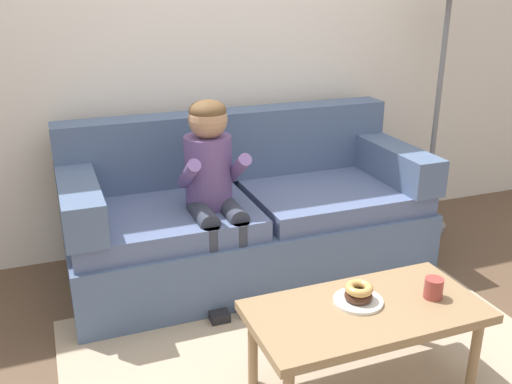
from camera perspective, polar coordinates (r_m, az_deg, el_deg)
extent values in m
plane|color=brown|center=(2.93, 4.37, -14.79)|extent=(10.00, 10.00, 0.00)
cube|color=silver|center=(3.72, -4.53, 15.94)|extent=(8.00, 0.10, 2.80)
cube|color=tan|center=(2.75, 6.67, -17.45)|extent=(2.27, 1.72, 0.01)
cube|color=slate|center=(3.48, -0.70, -5.03)|extent=(2.11, 0.90, 0.38)
cube|color=slate|center=(3.21, -9.31, -2.74)|extent=(1.01, 0.74, 0.12)
cube|color=slate|center=(3.55, 7.61, -0.35)|extent=(1.01, 0.74, 0.12)
cube|color=slate|center=(3.61, -2.66, 4.78)|extent=(2.11, 0.20, 0.43)
cube|color=slate|center=(3.15, -17.31, -0.57)|extent=(0.20, 0.90, 0.22)
cube|color=slate|center=(3.75, 13.17, 3.17)|extent=(0.20, 0.90, 0.22)
cube|color=#937551|center=(2.47, 10.94, -11.67)|extent=(0.99, 0.50, 0.04)
cylinder|color=#937551|center=(2.69, 21.00, -15.08)|extent=(0.04, 0.04, 0.37)
cylinder|color=#937551|center=(2.56, -0.32, -15.53)|extent=(0.04, 0.04, 0.37)
cylinder|color=#937551|center=(2.93, 16.14, -11.37)|extent=(0.04, 0.04, 0.37)
cylinder|color=#664C84|center=(3.15, -4.78, 2.06)|extent=(0.26, 0.26, 0.40)
sphere|color=tan|center=(3.05, -4.83, 7.25)|extent=(0.21, 0.21, 0.21)
ellipsoid|color=brown|center=(3.04, -4.86, 8.11)|extent=(0.20, 0.20, 0.12)
cylinder|color=#333847|center=(3.06, -5.32, -2.32)|extent=(0.11, 0.30, 0.11)
cylinder|color=#333847|center=(3.03, -4.39, -7.38)|extent=(0.09, 0.09, 0.44)
cube|color=black|center=(3.11, -3.99, -11.86)|extent=(0.10, 0.20, 0.06)
cylinder|color=#664C84|center=(3.01, -6.72, 1.80)|extent=(0.07, 0.29, 0.23)
cylinder|color=#333847|center=(3.10, -2.47, -1.92)|extent=(0.11, 0.30, 0.11)
cylinder|color=#333847|center=(3.07, -1.51, -6.90)|extent=(0.09, 0.09, 0.44)
cube|color=black|center=(3.15, -1.16, -11.33)|extent=(0.10, 0.20, 0.06)
cylinder|color=#664C84|center=(3.08, -1.81, 2.39)|extent=(0.07, 0.29, 0.23)
cylinder|color=white|center=(2.48, 10.17, -10.67)|extent=(0.21, 0.21, 0.01)
torus|color=#422619|center=(2.47, 10.21, -10.18)|extent=(0.16, 0.16, 0.04)
torus|color=tan|center=(2.45, 10.26, -9.45)|extent=(0.16, 0.16, 0.04)
cylinder|color=#993D38|center=(2.57, 17.33, -9.16)|extent=(0.08, 0.08, 0.09)
cube|color=red|center=(3.13, 13.80, -12.35)|extent=(0.16, 0.09, 0.05)
cylinder|color=red|center=(3.09, 12.46, -12.73)|extent=(0.06, 0.06, 0.05)
cylinder|color=red|center=(3.17, 15.10, -11.98)|extent=(0.06, 0.06, 0.05)
cylinder|color=slate|center=(4.33, 16.46, -3.15)|extent=(0.30, 0.30, 0.03)
cylinder|color=slate|center=(4.09, 17.62, 7.59)|extent=(0.04, 0.04, 1.63)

